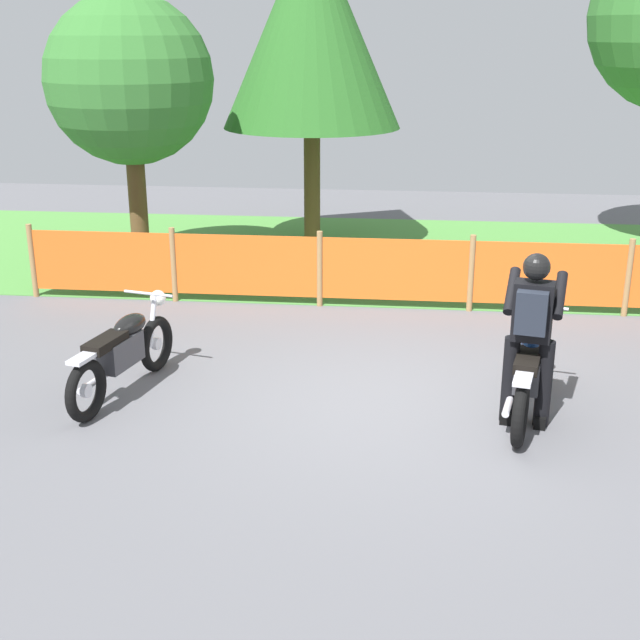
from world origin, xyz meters
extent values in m
cube|color=#5B5B60|center=(0.00, 0.00, -0.01)|extent=(24.00, 24.00, 0.02)
cube|color=#4C8C3D|center=(0.00, 5.91, 0.01)|extent=(24.00, 5.70, 0.01)
cylinder|color=#997547|center=(-5.10, 3.06, 0.53)|extent=(0.08, 0.08, 1.05)
cylinder|color=#997547|center=(-3.06, 3.06, 0.53)|extent=(0.08, 0.08, 1.05)
cylinder|color=#997547|center=(-1.02, 3.06, 0.53)|extent=(0.08, 0.08, 1.05)
cylinder|color=#997547|center=(1.02, 3.06, 0.53)|extent=(0.08, 0.08, 1.05)
cylinder|color=#997547|center=(3.06, 3.06, 0.53)|extent=(0.08, 0.08, 1.05)
cube|color=orange|center=(-4.08, 3.06, 0.54)|extent=(1.96, 0.02, 0.85)
cube|color=orange|center=(-2.04, 3.06, 0.54)|extent=(1.96, 0.02, 0.85)
cube|color=orange|center=(0.00, 3.06, 0.54)|extent=(1.96, 0.02, 0.85)
cube|color=orange|center=(2.04, 3.06, 0.54)|extent=(1.96, 0.02, 0.85)
cylinder|color=brown|center=(-4.01, 4.57, 1.02)|extent=(0.28, 0.28, 2.04)
sphere|color=#33702D|center=(-4.01, 4.57, 2.91)|extent=(2.49, 2.49, 2.49)
cylinder|color=brown|center=(-1.51, 6.40, 1.03)|extent=(0.28, 0.28, 2.05)
cone|color=#286023|center=(-1.51, 6.40, 3.70)|extent=(2.96, 2.96, 3.29)
torus|color=black|center=(1.53, 0.50, 0.32)|extent=(0.24, 0.64, 0.63)
cylinder|color=silver|center=(1.53, 0.50, 0.32)|extent=(0.09, 0.15, 0.14)
torus|color=black|center=(1.23, -0.86, 0.32)|extent=(0.24, 0.64, 0.63)
cylinder|color=silver|center=(1.23, -0.86, 0.32)|extent=(0.09, 0.15, 0.14)
cube|color=#38383D|center=(1.37, -0.23, 0.50)|extent=(0.36, 0.63, 0.32)
ellipsoid|color=navy|center=(1.42, -0.01, 0.71)|extent=(0.34, 0.55, 0.22)
cube|color=black|center=(1.32, -0.47, 0.68)|extent=(0.33, 0.59, 0.10)
cube|color=silver|center=(1.23, -0.86, 0.66)|extent=(0.23, 0.38, 0.04)
cylinder|color=silver|center=(1.52, 0.44, 0.60)|extent=(0.10, 0.24, 0.56)
sphere|color=white|center=(1.55, 0.59, 0.83)|extent=(0.21, 0.21, 0.18)
cylinder|color=silver|center=(1.51, 0.40, 0.94)|extent=(0.59, 0.16, 0.03)
cylinder|color=silver|center=(1.17, -0.49, 0.25)|extent=(0.19, 0.55, 0.07)
torus|color=black|center=(-2.57, 0.56, 0.31)|extent=(0.24, 0.63, 0.62)
cylinder|color=silver|center=(-2.57, 0.56, 0.31)|extent=(0.09, 0.15, 0.14)
torus|color=black|center=(-2.88, -0.77, 0.31)|extent=(0.24, 0.63, 0.62)
cylinder|color=silver|center=(-2.88, -0.77, 0.31)|extent=(0.09, 0.15, 0.14)
cube|color=#38383D|center=(-2.74, -0.15, 0.49)|extent=(0.36, 0.62, 0.31)
ellipsoid|color=black|center=(-2.69, 0.06, 0.70)|extent=(0.34, 0.54, 0.21)
cube|color=black|center=(-2.79, -0.39, 0.67)|extent=(0.33, 0.58, 0.10)
cube|color=silver|center=(-2.88, -0.77, 0.65)|extent=(0.23, 0.38, 0.04)
cylinder|color=silver|center=(-2.59, 0.50, 0.59)|extent=(0.10, 0.23, 0.55)
sphere|color=white|center=(-2.55, 0.65, 0.82)|extent=(0.21, 0.21, 0.17)
cylinder|color=silver|center=(-2.60, 0.46, 0.92)|extent=(0.57, 0.16, 0.03)
cylinder|color=silver|center=(-2.93, -0.41, 0.25)|extent=(0.19, 0.54, 0.07)
cylinder|color=black|center=(1.18, -0.34, 0.43)|extent=(0.18, 0.18, 0.86)
cube|color=black|center=(1.18, -0.34, 0.06)|extent=(0.16, 0.28, 0.12)
cylinder|color=black|center=(1.49, -0.41, 0.43)|extent=(0.18, 0.18, 0.86)
cube|color=black|center=(1.49, -0.41, 0.06)|extent=(0.16, 0.28, 0.12)
cube|color=black|center=(1.34, -0.37, 1.14)|extent=(0.40, 0.31, 0.56)
cylinder|color=black|center=(1.16, -0.15, 1.26)|extent=(0.20, 0.49, 0.38)
cylinder|color=black|center=(1.59, -0.25, 1.26)|extent=(0.20, 0.49, 0.38)
sphere|color=black|center=(1.34, -0.37, 1.56)|extent=(0.30, 0.30, 0.25)
cube|color=black|center=(1.36, -0.28, 1.56)|extent=(0.18, 0.07, 0.08)
cube|color=#1E232D|center=(1.30, -0.54, 1.18)|extent=(0.31, 0.22, 0.40)
camera|label=1|loc=(0.16, -7.95, 3.61)|focal=47.32mm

